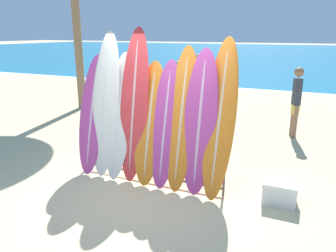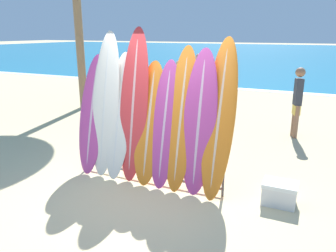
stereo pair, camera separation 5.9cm
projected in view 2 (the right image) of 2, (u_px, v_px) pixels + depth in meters
The scene contains 17 objects.
ground_plane at pixel (143, 194), 5.29m from camera, with size 160.00×160.00×0.00m, color #CCB789.
ocean_water at pixel (300, 53), 40.27m from camera, with size 120.00×60.00×0.01m.
surfboard_rack at pixel (149, 158), 5.65m from camera, with size 2.69×0.04×0.78m.
surfboard_slot_0 at pixel (93, 114), 5.98m from camera, with size 0.55×0.65×2.15m.
surfboard_slot_1 at pixel (105, 105), 5.83m from camera, with size 0.55×0.61×2.56m.
surfboard_slot_2 at pixel (119, 116), 5.76m from camera, with size 0.51×0.65×2.20m.
surfboard_slot_3 at pixel (134, 106), 5.60m from camera, with size 0.54×0.55×2.62m.
surfboard_slot_4 at pixel (149, 124), 5.52m from camera, with size 0.55×0.59×2.08m.
surfboard_slot_5 at pixel (165, 125), 5.40m from camera, with size 0.48×0.58×2.11m.
surfboard_slot_6 at pixel (181, 119), 5.28m from camera, with size 0.49×0.64×2.34m.
surfboard_slot_7 at pixel (199, 123), 5.14m from camera, with size 0.55×0.54×2.31m.
surfboard_slot_8 at pixel (219, 119), 5.04m from camera, with size 0.49×0.78×2.48m.
person_near_water at pixel (138, 88), 9.63m from camera, with size 0.27×0.29×1.71m.
person_mid_beach at pixel (297, 100), 7.95m from camera, with size 0.23×0.29×1.72m.
person_far_left at pixel (198, 75), 12.41m from camera, with size 0.26×0.30×1.75m.
person_far_right at pixel (180, 90), 9.05m from camera, with size 0.31×0.29×1.80m.
cooler_box at pixel (279, 193), 4.95m from camera, with size 0.51×0.37×0.35m.
Camera 2 is at (2.35, -4.18, 2.52)m, focal length 35.00 mm.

